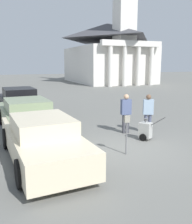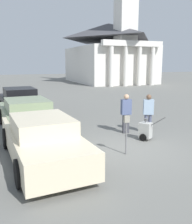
{
  "view_description": "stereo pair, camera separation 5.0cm",
  "coord_description": "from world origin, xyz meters",
  "px_view_note": "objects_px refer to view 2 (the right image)",
  "views": [
    {
      "loc": [
        -4.04,
        -7.26,
        2.95
      ],
      "look_at": [
        -0.54,
        1.39,
        1.1
      ],
      "focal_mm": 40.0,
      "sensor_mm": 36.0,
      "label": 1
    },
    {
      "loc": [
        -3.99,
        -7.28,
        2.95
      ],
      "look_at": [
        -0.54,
        1.39,
        1.1
      ],
      "focal_mm": 40.0,
      "sensor_mm": 36.0,
      "label": 2
    }
  ],
  "objects_px": {
    "parked_car_sage": "(27,115)",
    "person_supervisor": "(148,111)",
    "equipment_cart": "(145,130)",
    "person_worker": "(126,111)",
    "church": "(110,48)",
    "parking_meter": "(126,128)",
    "parked_car_black": "(20,103)",
    "parked_car_cream": "(41,139)"
  },
  "relations": [
    {
      "from": "parked_car_sage",
      "to": "person_worker",
      "type": "distance_m",
      "value": 4.33
    },
    {
      "from": "church",
      "to": "person_supervisor",
      "type": "bearing_deg",
      "value": -111.49
    },
    {
      "from": "parked_car_black",
      "to": "person_supervisor",
      "type": "height_order",
      "value": "person_supervisor"
    },
    {
      "from": "parking_meter",
      "to": "church",
      "type": "height_order",
      "value": "church"
    },
    {
      "from": "person_supervisor",
      "to": "church",
      "type": "relative_size",
      "value": 0.07
    },
    {
      "from": "parked_car_cream",
      "to": "person_supervisor",
      "type": "relative_size",
      "value": 3.1
    },
    {
      "from": "parked_car_black",
      "to": "parking_meter",
      "type": "distance_m",
      "value": 8.2
    },
    {
      "from": "parking_meter",
      "to": "parked_car_sage",
      "type": "bearing_deg",
      "value": 121.82
    },
    {
      "from": "parked_car_sage",
      "to": "parking_meter",
      "type": "height_order",
      "value": "parked_car_sage"
    },
    {
      "from": "parked_car_sage",
      "to": "church",
      "type": "bearing_deg",
      "value": 54.64
    },
    {
      "from": "person_supervisor",
      "to": "person_worker",
      "type": "bearing_deg",
      "value": 5.39
    },
    {
      "from": "person_supervisor",
      "to": "parked_car_black",
      "type": "bearing_deg",
      "value": -27.09
    },
    {
      "from": "person_worker",
      "to": "church",
      "type": "height_order",
      "value": "church"
    },
    {
      "from": "parked_car_black",
      "to": "parking_meter",
      "type": "xyz_separation_m",
      "value": [
        2.63,
        -7.76,
        0.18
      ]
    },
    {
      "from": "parked_car_black",
      "to": "equipment_cart",
      "type": "bearing_deg",
      "value": -61.81
    },
    {
      "from": "parking_meter",
      "to": "person_supervisor",
      "type": "relative_size",
      "value": 0.78
    },
    {
      "from": "parked_car_cream",
      "to": "person_worker",
      "type": "relative_size",
      "value": 3.07
    },
    {
      "from": "person_worker",
      "to": "church",
      "type": "relative_size",
      "value": 0.07
    },
    {
      "from": "parking_meter",
      "to": "equipment_cart",
      "type": "distance_m",
      "value": 1.89
    },
    {
      "from": "parking_meter",
      "to": "person_worker",
      "type": "height_order",
      "value": "person_worker"
    },
    {
      "from": "parked_car_cream",
      "to": "parking_meter",
      "type": "height_order",
      "value": "parked_car_cream"
    },
    {
      "from": "equipment_cart",
      "to": "person_supervisor",
      "type": "bearing_deg",
      "value": 18.42
    },
    {
      "from": "parked_car_black",
      "to": "person_supervisor",
      "type": "relative_size",
      "value": 3.03
    },
    {
      "from": "parking_meter",
      "to": "person_worker",
      "type": "distance_m",
      "value": 2.54
    },
    {
      "from": "equipment_cart",
      "to": "person_worker",
      "type": "bearing_deg",
      "value": 68.72
    },
    {
      "from": "equipment_cart",
      "to": "church",
      "type": "distance_m",
      "value": 29.87
    },
    {
      "from": "parked_car_cream",
      "to": "church",
      "type": "relative_size",
      "value": 0.22
    },
    {
      "from": "parking_meter",
      "to": "person_supervisor",
      "type": "distance_m",
      "value": 2.86
    },
    {
      "from": "parked_car_cream",
      "to": "equipment_cart",
      "type": "relative_size",
      "value": 5.13
    },
    {
      "from": "equipment_cart",
      "to": "parking_meter",
      "type": "bearing_deg",
      "value": -176.22
    },
    {
      "from": "parked_car_cream",
      "to": "parked_car_black",
      "type": "height_order",
      "value": "parked_car_black"
    },
    {
      "from": "parked_car_sage",
      "to": "person_supervisor",
      "type": "xyz_separation_m",
      "value": [
        4.73,
        -2.3,
        0.26
      ]
    },
    {
      "from": "parked_car_black",
      "to": "church",
      "type": "bearing_deg",
      "value": 50.45
    },
    {
      "from": "person_supervisor",
      "to": "equipment_cart",
      "type": "height_order",
      "value": "person_supervisor"
    },
    {
      "from": "parking_meter",
      "to": "person_supervisor",
      "type": "bearing_deg",
      "value": 42.71
    },
    {
      "from": "parked_car_cream",
      "to": "parked_car_black",
      "type": "bearing_deg",
      "value": 86.72
    },
    {
      "from": "parked_car_cream",
      "to": "person_worker",
      "type": "bearing_deg",
      "value": 20.73
    },
    {
      "from": "parked_car_black",
      "to": "equipment_cart",
      "type": "distance_m",
      "value": 7.82
    },
    {
      "from": "parking_meter",
      "to": "church",
      "type": "bearing_deg",
      "value": 66.22
    },
    {
      "from": "person_worker",
      "to": "church",
      "type": "bearing_deg",
      "value": -106.89
    },
    {
      "from": "person_supervisor",
      "to": "equipment_cart",
      "type": "bearing_deg",
      "value": 75.8
    },
    {
      "from": "person_supervisor",
      "to": "church",
      "type": "height_order",
      "value": "church"
    }
  ]
}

